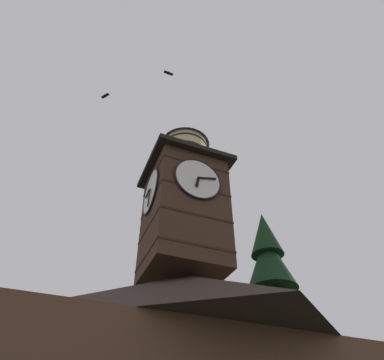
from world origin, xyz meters
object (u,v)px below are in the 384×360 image
Objects in this scene: moon at (186,348)px; flying_bird_low at (105,96)px; flying_bird_high at (168,73)px; clock_tower at (184,199)px.

flying_bird_low is at bearing 61.68° from moon.
flying_bird_low is at bearing -36.50° from flying_bird_high.
flying_bird_low is (20.89, 38.77, 4.17)m from moon.
flying_bird_high reaches higher than clock_tower.
clock_tower is 14.66× the size of flying_bird_high.
moon is at bearing -111.46° from clock_tower.
clock_tower is 5.80× the size of moon.
flying_bird_low reaches higher than clock_tower.
clock_tower is 10.15m from flying_bird_low.
moon is 44.24m from flying_bird_low.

